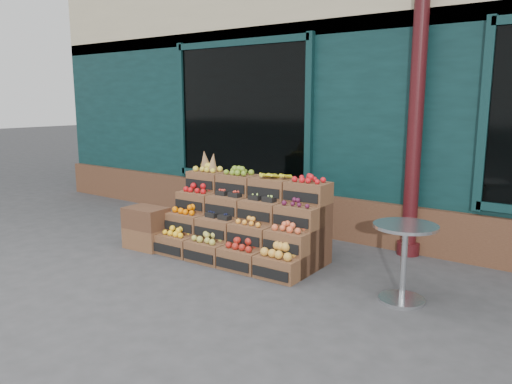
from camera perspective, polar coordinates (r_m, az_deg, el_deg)
The scene contains 6 objects.
ground at distance 5.51m, azimuth -2.73°, elevation -10.04°, with size 60.00×60.00×0.00m, color #39393B.
shop_facade at distance 9.67m, azimuth 17.27°, elevation 12.84°, with size 12.00×6.24×4.80m.
crate_display at distance 6.21m, azimuth -1.32°, elevation -3.87°, with size 2.06×1.05×1.27m.
spare_crates at distance 6.74m, azimuth -12.41°, elevation -4.01°, with size 0.57×0.41×0.54m.
bistro_table at distance 5.02m, azimuth 16.58°, elevation -6.78°, with size 0.61×0.61×0.77m.
shopkeeper at distance 8.50m, azimuth -1.01°, elevation 3.68°, with size 0.67×0.44×1.83m, color #154C1A.
Camera 1 is at (3.29, -3.98, 1.95)m, focal length 35.00 mm.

